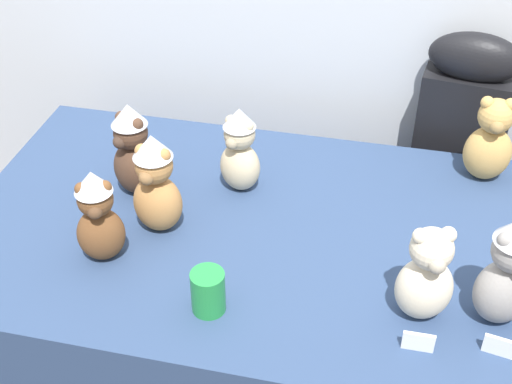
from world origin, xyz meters
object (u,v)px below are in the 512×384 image
object	(u,v)px
teddy_bear_ash	(509,272)
instrument_case	(451,176)
teddy_bear_honey	(490,142)
teddy_bear_chestnut	(98,217)
party_cup_green	(208,292)
display_table	(256,318)
teddy_bear_sand	(240,150)
teddy_bear_cream	(426,276)
teddy_bear_caramel	(156,185)
teddy_bear_cocoa	(133,150)

from	to	relation	value
teddy_bear_ash	instrument_case	bearing A→B (deg)	65.94
instrument_case	teddy_bear_honey	bearing A→B (deg)	-68.25
teddy_bear_chestnut	party_cup_green	xyz separation A→B (m)	(0.31, -0.12, -0.07)
display_table	party_cup_green	distance (m)	0.51
teddy_bear_chestnut	teddy_bear_sand	bearing A→B (deg)	32.57
teddy_bear_cream	teddy_bear_caramel	xyz separation A→B (m)	(-0.69, 0.16, 0.02)
teddy_bear_cream	teddy_bear_honey	bearing A→B (deg)	57.13
instrument_case	teddy_bear_caramel	bearing A→B (deg)	-132.24
instrument_case	party_cup_green	distance (m)	1.11
teddy_bear_chestnut	teddy_bear_caramel	bearing A→B (deg)	33.69
display_table	teddy_bear_cocoa	bearing A→B (deg)	166.70
teddy_bear_cream	teddy_bear_caramel	world-z (taller)	teddy_bear_caramel
teddy_bear_ash	party_cup_green	bearing A→B (deg)	161.09
teddy_bear_ash	teddy_bear_chestnut	size ratio (longest dim) A/B	1.12
instrument_case	teddy_bear_chestnut	distance (m)	1.24
display_table	teddy_bear_chestnut	distance (m)	0.63
instrument_case	party_cup_green	bearing A→B (deg)	-114.61
party_cup_green	teddy_bear_cream	bearing A→B (deg)	10.91
instrument_case	teddy_bear_honey	xyz separation A→B (m)	(0.06, -0.24, 0.30)
teddy_bear_sand	party_cup_green	xyz separation A→B (m)	(0.04, -0.47, -0.07)
display_table	instrument_case	world-z (taller)	instrument_case
teddy_bear_sand	party_cup_green	bearing A→B (deg)	-65.95
teddy_bear_ash	teddy_bear_cream	world-z (taller)	teddy_bear_ash
teddy_bear_honey	display_table	bearing A→B (deg)	-150.32
teddy_bear_ash	teddy_bear_chestnut	distance (m)	0.96
teddy_bear_cocoa	teddy_bear_honey	world-z (taller)	teddy_bear_cocoa
instrument_case	teddy_bear_chestnut	world-z (taller)	instrument_case
teddy_bear_ash	teddy_bear_honey	world-z (taller)	teddy_bear_ash
display_table	instrument_case	bearing A→B (deg)	48.78
teddy_bear_ash	teddy_bear_cocoa	bearing A→B (deg)	134.91
instrument_case	teddy_bear_cream	world-z (taller)	instrument_case
instrument_case	teddy_bear_chestnut	bearing A→B (deg)	-130.20
teddy_bear_cocoa	teddy_bear_caramel	xyz separation A→B (m)	(0.12, -0.14, 0.00)
teddy_bear_cream	teddy_bear_chestnut	bearing A→B (deg)	160.56
teddy_bear_chestnut	party_cup_green	distance (m)	0.34
teddy_bear_sand	teddy_bear_caramel	bearing A→B (deg)	-108.18
teddy_bear_cream	teddy_bear_chestnut	distance (m)	0.79
instrument_case	teddy_bear_caramel	xyz separation A→B (m)	(-0.79, -0.67, 0.32)
instrument_case	teddy_bear_caramel	world-z (taller)	instrument_case
teddy_bear_caramel	teddy_bear_honey	distance (m)	0.95
display_table	teddy_bear_sand	bearing A→B (deg)	116.83
party_cup_green	teddy_bear_sand	bearing A→B (deg)	94.93
teddy_bear_caramel	teddy_bear_sand	distance (m)	0.28
instrument_case	teddy_bear_ash	size ratio (longest dim) A/B	3.54
teddy_bear_cocoa	teddy_bear_sand	world-z (taller)	teddy_bear_cocoa
teddy_bear_ash	teddy_bear_sand	world-z (taller)	teddy_bear_ash
teddy_bear_cream	teddy_bear_caramel	bearing A→B (deg)	148.87
display_table	teddy_bear_ash	world-z (taller)	teddy_bear_ash
teddy_bear_chestnut	instrument_case	bearing A→B (deg)	21.42
teddy_bear_honey	teddy_bear_chestnut	xyz separation A→B (m)	(-0.95, -0.57, 0.01)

